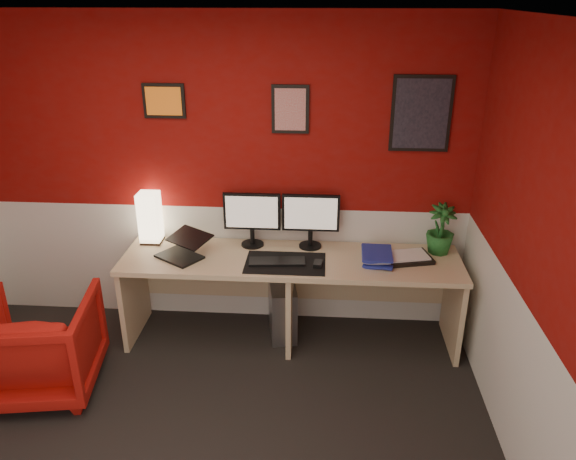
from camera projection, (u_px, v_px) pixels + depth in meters
The scene contains 23 objects.
ceiling at pixel (123, 20), 2.28m from camera, with size 4.00×3.50×0.01m, color white.
wall_back at pixel (217, 177), 4.38m from camera, with size 4.00×0.01×2.50m, color maroon.
wall_right at pixel (561, 300), 2.65m from camera, with size 0.01×3.50×2.50m, color maroon.
wainscot_back at pixel (222, 262), 4.67m from camera, with size 4.00×0.01×1.00m, color silver.
wainscot_right at pixel (532, 421), 2.95m from camera, with size 0.01×3.50×1.00m, color silver.
desk at pixel (291, 299), 4.38m from camera, with size 2.60×0.65×0.73m, color #D0AE85.
shoji_lamp at pixel (150, 219), 4.43m from camera, with size 0.16×0.16×0.40m, color #FFE5B2.
laptop at pixel (178, 245), 4.19m from camera, with size 0.33×0.23×0.22m, color black.
monitor_left at pixel (252, 212), 4.33m from camera, with size 0.45×0.06×0.58m, color black.
monitor_right at pixel (311, 213), 4.30m from camera, with size 0.45×0.06×0.58m, color black.
desk_mat at pixel (285, 263), 4.15m from camera, with size 0.60×0.38×0.01m, color black.
keyboard at pixel (277, 262), 4.14m from camera, with size 0.42×0.14×0.02m, color black.
mouse at pixel (318, 264), 4.10m from camera, with size 0.06×0.10×0.03m, color black.
book_bottom at pixel (365, 258), 4.19m from camera, with size 0.22×0.30×0.03m, color navy.
book_middle at pixel (362, 255), 4.19m from camera, with size 0.20×0.28×0.02m, color silver.
book_top at pixel (362, 253), 4.16m from camera, with size 0.23×0.30×0.03m, color navy.
zen_tray at pixel (407, 258), 4.20m from camera, with size 0.35×0.25×0.03m, color black.
potted_plant at pixel (441, 229), 4.25m from camera, with size 0.22×0.22×0.39m, color #19591E.
pc_tower at pixel (282, 308), 4.52m from camera, with size 0.20×0.45×0.45m, color #99999E.
armchair at pixel (40, 345), 3.84m from camera, with size 0.74×0.77×0.70m, color #AF130D.
art_left at pixel (164, 101), 4.15m from camera, with size 0.32×0.02×0.26m, color orange.
art_center at pixel (290, 109), 4.11m from camera, with size 0.28×0.02×0.36m, color red.
art_right at pixel (421, 114), 4.05m from camera, with size 0.44×0.02×0.56m, color black.
Camera 1 is at (0.85, -2.38, 2.61)m, focal length 34.47 mm.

